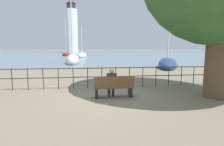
{
  "coord_description": "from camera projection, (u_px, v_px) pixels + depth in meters",
  "views": [
    {
      "loc": [
        -0.96,
        -6.93,
        1.97
      ],
      "look_at": [
        0.0,
        0.5,
        0.93
      ],
      "focal_mm": 28.0,
      "sensor_mm": 36.0,
      "label": 1
    }
  ],
  "objects": [
    {
      "name": "park_bench",
      "position": [
        114.0,
        87.0,
        7.08
      ],
      "size": [
        1.6,
        0.45,
        0.9
      ],
      "color": "brown",
      "rests_on": "ground_plane"
    },
    {
      "name": "promenade_railing",
      "position": [
        109.0,
        74.0,
        8.83
      ],
      "size": [
        13.54,
        0.04,
        1.05
      ],
      "color": "black",
      "rests_on": "ground_plane"
    },
    {
      "name": "ground_plane",
      "position": [
        114.0,
        97.0,
        7.2
      ],
      "size": [
        1000.0,
        1000.0,
        0.0
      ],
      "primitive_type": "plane",
      "color": "#7A705B"
    },
    {
      "name": "sailboat_1",
      "position": [
        66.0,
        54.0,
        52.77
      ],
      "size": [
        3.67,
        5.78,
        11.23
      ],
      "rotation": [
        0.0,
        0.0,
        0.22
      ],
      "color": "maroon",
      "rests_on": "ground_plane"
    },
    {
      "name": "harbor_lighthouse",
      "position": [
        72.0,
        28.0,
        91.97
      ],
      "size": [
        6.32,
        6.32,
        27.34
      ],
      "color": "white",
      "rests_on": "ground_plane"
    },
    {
      "name": "sailboat_4",
      "position": [
        73.0,
        60.0,
        24.54
      ],
      "size": [
        2.5,
        7.27,
        9.11
      ],
      "rotation": [
        0.0,
        0.0,
        0.07
      ],
      "color": "silver",
      "rests_on": "ground_plane"
    },
    {
      "name": "sailboat_0",
      "position": [
        82.0,
        56.0,
        41.72
      ],
      "size": [
        2.63,
        6.71,
        7.92
      ],
      "rotation": [
        0.0,
        0.0,
        -0.06
      ],
      "color": "white",
      "rests_on": "ground_plane"
    },
    {
      "name": "harbor_water",
      "position": [
        90.0,
        51.0,
        165.54
      ],
      "size": [
        600.0,
        300.0,
        0.01
      ],
      "color": "slate",
      "rests_on": "ground_plane"
    },
    {
      "name": "seated_person_left",
      "position": [
        111.0,
        81.0,
        7.12
      ],
      "size": [
        0.39,
        0.35,
        1.2
      ],
      "color": "#2D3347",
      "rests_on": "ground_plane"
    },
    {
      "name": "sailboat_2",
      "position": [
        167.0,
        64.0,
        19.42
      ],
      "size": [
        5.13,
        8.35,
        9.3
      ],
      "rotation": [
        0.0,
        0.0,
        -0.42
      ],
      "color": "navy",
      "rests_on": "ground_plane"
    }
  ]
}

